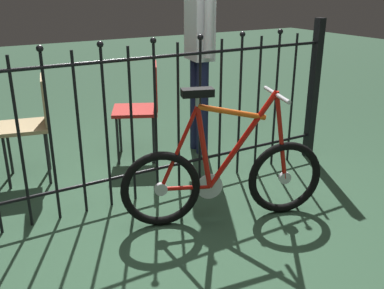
{
  "coord_description": "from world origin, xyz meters",
  "views": [
    {
      "loc": [
        -1.14,
        -2.09,
        1.55
      ],
      "look_at": [
        0.19,
        0.2,
        0.55
      ],
      "focal_mm": 40.63,
      "sensor_mm": 36.0,
      "label": 1
    }
  ],
  "objects": [
    {
      "name": "ground_plane",
      "position": [
        0.0,
        0.0,
        0.0
      ],
      "size": [
        20.0,
        20.0,
        0.0
      ],
      "primitive_type": "plane",
      "color": "#2D4C35"
    },
    {
      "name": "iron_fence",
      "position": [
        -0.05,
        0.67,
        0.63
      ],
      "size": [
        3.54,
        0.07,
        1.26
      ],
      "color": "black",
      "rests_on": "ground"
    },
    {
      "name": "bicycle",
      "position": [
        0.39,
        0.1,
        0.32
      ],
      "size": [
        1.35,
        0.55,
        0.93
      ],
      "color": "black",
      "rests_on": "ground"
    },
    {
      "name": "chair_red",
      "position": [
        0.39,
        1.41,
        0.53
      ],
      "size": [
        0.53,
        0.53,
        0.88
      ],
      "color": "black",
      "rests_on": "ground"
    },
    {
      "name": "chair_tan",
      "position": [
        -0.56,
        1.43,
        0.52
      ],
      "size": [
        0.46,
        0.46,
        0.85
      ],
      "color": "black",
      "rests_on": "ground"
    },
    {
      "name": "person_visitor",
      "position": [
        0.91,
        1.3,
        1.07
      ],
      "size": [
        0.24,
        0.47,
        1.76
      ],
      "color": "#191E3F",
      "rests_on": "ground"
    }
  ]
}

